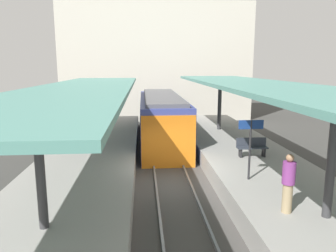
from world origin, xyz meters
The scene contains 13 objects.
ground_plane centered at (0.00, 0.00, 0.00)m, with size 80.00×80.00×0.00m, color #383835.
platform_left centered at (-3.80, 0.00, 0.50)m, with size 4.40×28.00×1.00m, color gray.
platform_right centered at (3.80, 0.00, 0.50)m, with size 4.40×28.00×1.00m, color gray.
track_ballast centered at (0.00, 0.00, 0.10)m, with size 3.20×28.00×0.20m, color #423F3D.
rail_near_side centered at (-0.72, 0.00, 0.27)m, with size 0.08×28.00×0.14m, color slate.
rail_far_side centered at (0.72, 0.00, 0.27)m, with size 0.08×28.00×0.14m, color slate.
commuter_train centered at (0.00, 7.89, 1.73)m, with size 2.78×11.45×3.10m.
canopy_left centered at (-3.80, 1.40, 4.13)m, with size 4.18×21.00×3.25m.
canopy_right centered at (3.80, 1.40, 4.26)m, with size 4.18×21.00×3.38m.
platform_bench centered at (3.77, 1.18, 1.46)m, with size 1.40×0.41×0.86m.
platform_sign centered at (2.63, -1.80, 2.62)m, with size 0.90×0.08×2.21m.
passenger_near_bench centered at (2.82, -4.54, 1.89)m, with size 0.36×0.36×1.71m.
station_building_backdrop centered at (0.18, 20.00, 5.50)m, with size 18.00×6.00×11.00m, color beige.
Camera 1 is at (-1.22, -12.75, 5.09)m, focal length 34.15 mm.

